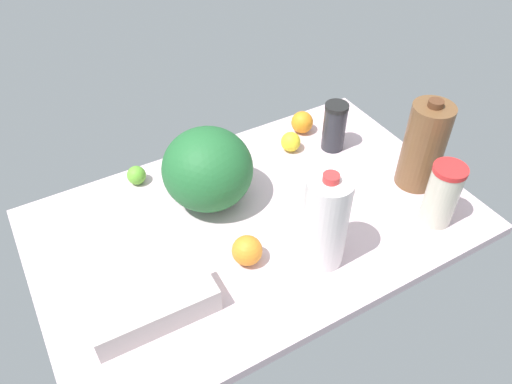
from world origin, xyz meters
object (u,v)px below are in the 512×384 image
Objects in this scene: watermelon at (208,169)px; orange_near_front at (247,250)px; shaker_bottle at (334,126)px; chocolate_milk_jug at (424,146)px; lime_by_jug at (343,186)px; lemon_far_back at (291,142)px; tumbler_cup at (442,195)px; orange_loose at (302,122)px; milk_jug at (325,221)px; egg_carton at (154,309)px; lime_beside_bowl at (136,175)px.

watermelon is 3.22× the size of orange_near_front.
shaker_bottle is 2.06× the size of orange_near_front.
chocolate_milk_jug reaches higher than lime_by_jug.
tumbler_cup is at bearing 110.54° from lemon_far_back.
lime_by_jug is at bearing -166.99° from orange_near_front.
orange_loose is (15.10, -38.52, -9.69)cm from chocolate_milk_jug.
orange_loose is (-26.63, -48.73, -9.47)cm from milk_jug.
lemon_far_back is at bearing -85.95° from lime_by_jug.
milk_jug is (35.24, -4.63, 3.74)cm from tumbler_cup.
tumbler_cup is at bearing 96.77° from shaker_bottle.
chocolate_milk_jug is 25.52cm from lime_by_jug.
tumbler_cup is 2.54× the size of orange_loose.
chocolate_milk_jug is at bearing -166.25° from milk_jug.
chocolate_milk_jug is at bearing 163.41° from lime_by_jug.
shaker_bottle is at bearing -118.93° from lime_by_jug.
orange_near_front reaches higher than lime_by_jug.
egg_carton reaches higher than lemon_far_back.
orange_loose is 1.37× the size of lime_by_jug.
lemon_far_back is 1.13× the size of lime_beside_bowl.
chocolate_milk_jug is 1.75× the size of shaker_bottle.
lime_beside_bowl is at bearing -40.28° from tumbler_cup.
watermelon is at bearing -22.44° from chocolate_milk_jug.
lemon_far_back is (12.62, -5.62, -4.95)cm from shaker_bottle.
orange_loose is 1.16× the size of lemon_far_back.
shaker_bottle reaches higher than egg_carton.
shaker_bottle is (4.88, -41.06, -1.29)cm from tumbler_cup.
milk_jug is 46.72cm from lemon_far_back.
lemon_far_back is at bearing 169.10° from lime_beside_bowl.
shaker_bottle is 55.27cm from orange_near_front.
egg_carton is 79.64cm from tumbler_cup.
orange_loose is at bearing -80.84° from tumbler_cup.
lime_beside_bowl is 61.14cm from lime_by_jug.
chocolate_milk_jug is at bearing 113.46° from shaker_bottle.
watermelon is at bearing -132.27° from egg_carton.
watermelon reaches higher than egg_carton.
lime_by_jug is at bearing 77.45° from orange_loose.
tumbler_cup is 2.94× the size of lemon_far_back.
lime_by_jug is at bearing 154.06° from watermelon.
lime_by_jug is (-1.78, 25.22, -0.49)cm from lemon_far_back.
lime_beside_bowl is (72.62, -41.20, -10.56)cm from chocolate_milk_jug.
lime_by_jug is at bearing 61.07° from shaker_bottle.
milk_jug is 1.72× the size of shaker_bottle.
tumbler_cup is 54.35cm from orange_loose.
orange_loose is at bearing -73.13° from shaker_bottle.
tumbler_cup reaches higher than lime_beside_bowl.
lime_by_jug is (-36.60, -8.45, -1.22)cm from orange_near_front.
tumbler_cup is at bearing 166.04° from orange_near_front.
orange_near_front is (52.31, -13.01, -5.50)cm from tumbler_cup.
egg_carton is 49.11cm from lime_beside_bowl.
lime_beside_bowl reaches higher than lime_by_jug.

